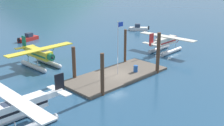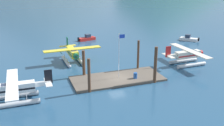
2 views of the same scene
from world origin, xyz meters
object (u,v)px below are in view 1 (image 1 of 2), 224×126
at_px(mooring_buoy, 0,106).
at_px(seaplane_yellow_bow_left, 40,56).
at_px(fuel_drum, 136,69).
at_px(seaplane_cream_stbd_fwd, 166,43).
at_px(boat_white_open_east, 138,28).
at_px(seaplane_white_port_aft, 20,110).
at_px(boat_red_open_north, 29,38).
at_px(flagpole, 119,42).

bearing_deg(mooring_buoy, seaplane_yellow_bow_left, 41.50).
bearing_deg(fuel_drum, seaplane_cream_stbd_fwd, 16.63).
bearing_deg(boat_white_open_east, seaplane_white_port_aft, -152.92).
distance_m(seaplane_cream_stbd_fwd, boat_red_open_north, 26.94).
relative_size(boat_white_open_east, boat_red_open_north, 0.86).
relative_size(fuel_drum, boat_red_open_north, 0.18).
distance_m(fuel_drum, seaplane_yellow_bow_left, 13.80).
distance_m(seaplane_yellow_bow_left, boat_red_open_north, 17.22).
relative_size(mooring_buoy, seaplane_yellow_bow_left, 0.07).
xyz_separation_m(seaplane_yellow_bow_left, seaplane_cream_stbd_fwd, (19.15, -8.12, 0.00)).
xyz_separation_m(fuel_drum, seaplane_white_port_aft, (-17.30, -1.64, 0.84)).
xyz_separation_m(seaplane_white_port_aft, boat_red_open_north, (16.71, 29.07, -1.09)).
distance_m(flagpole, mooring_buoy, 15.81).
distance_m(mooring_buoy, seaplane_white_port_aft, 4.63).
height_order(mooring_buoy, boat_white_open_east, boat_white_open_east).
height_order(flagpole, seaplane_white_port_aft, flagpole).
bearing_deg(mooring_buoy, boat_red_open_north, 55.77).
bearing_deg(seaplane_yellow_bow_left, boat_white_open_east, 13.38).
bearing_deg(flagpole, mooring_buoy, 173.49).
distance_m(mooring_buoy, seaplane_cream_stbd_fwd, 29.16).
bearing_deg(seaplane_cream_stbd_fwd, fuel_drum, -163.37).
bearing_deg(seaplane_yellow_bow_left, mooring_buoy, -138.50).
relative_size(fuel_drum, seaplane_cream_stbd_fwd, 0.08).
relative_size(flagpole, seaplane_cream_stbd_fwd, 0.66).
bearing_deg(seaplane_white_port_aft, seaplane_yellow_bow_left, 53.22).
xyz_separation_m(seaplane_cream_stbd_fwd, boat_red_open_north, (-12.38, 23.91, -1.09)).
bearing_deg(fuel_drum, boat_white_open_east, 39.66).
bearing_deg(seaplane_white_port_aft, boat_red_open_north, 60.12).
xyz_separation_m(mooring_buoy, boat_white_open_east, (40.00, 15.96, 0.15)).
distance_m(seaplane_yellow_bow_left, boat_white_open_east, 30.88).
height_order(flagpole, boat_red_open_north, flagpole).
height_order(seaplane_yellow_bow_left, seaplane_cream_stbd_fwd, same).
xyz_separation_m(fuel_drum, seaplane_cream_stbd_fwd, (11.78, 3.52, 0.84)).
relative_size(seaplane_yellow_bow_left, boat_white_open_east, 2.52).
bearing_deg(boat_white_open_east, seaplane_yellow_bow_left, -166.62).
relative_size(seaplane_white_port_aft, boat_white_open_east, 2.51).
xyz_separation_m(mooring_buoy, seaplane_white_port_aft, (0.04, -4.46, 1.24)).
bearing_deg(seaplane_white_port_aft, seaplane_cream_stbd_fwd, 10.06).
bearing_deg(flagpole, fuel_drum, -26.26).
xyz_separation_m(seaplane_yellow_bow_left, seaplane_white_port_aft, (-9.93, -13.28, 0.00)).
relative_size(flagpole, mooring_buoy, 10.19).
xyz_separation_m(flagpole, seaplane_white_port_aft, (-15.10, -2.73, -2.97)).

